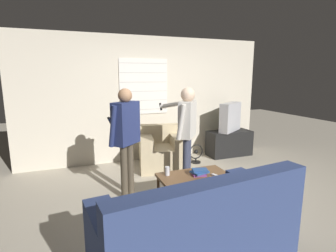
{
  "coord_description": "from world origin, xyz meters",
  "views": [
    {
      "loc": [
        -1.53,
        -3.24,
        1.76
      ],
      "look_at": [
        -0.14,
        0.46,
        1.0
      ],
      "focal_mm": 28.0,
      "sensor_mm": 36.0,
      "label": 1
    }
  ],
  "objects_px": {
    "spare_remote": "(216,176)",
    "armchair_beige": "(162,151)",
    "person_right_standing": "(187,123)",
    "floor_fan": "(196,154)",
    "soda_can": "(167,171)",
    "person_left_standing": "(125,130)",
    "tv": "(230,117)",
    "couch_blue": "(198,232)",
    "book_stack": "(199,172)",
    "coffee_table": "(194,178)"
  },
  "relations": [
    {
      "from": "spare_remote",
      "to": "armchair_beige",
      "type": "bearing_deg",
      "value": 77.95
    },
    {
      "from": "person_right_standing",
      "to": "floor_fan",
      "type": "height_order",
      "value": "person_right_standing"
    },
    {
      "from": "soda_can",
      "to": "floor_fan",
      "type": "height_order",
      "value": "soda_can"
    },
    {
      "from": "spare_remote",
      "to": "floor_fan",
      "type": "xyz_separation_m",
      "value": [
        0.53,
        1.66,
        -0.22
      ]
    },
    {
      "from": "person_left_standing",
      "to": "soda_can",
      "type": "relative_size",
      "value": 12.63
    },
    {
      "from": "tv",
      "to": "couch_blue",
      "type": "bearing_deg",
      "value": 18.66
    },
    {
      "from": "book_stack",
      "to": "armchair_beige",
      "type": "bearing_deg",
      "value": 91.16
    },
    {
      "from": "couch_blue",
      "to": "armchair_beige",
      "type": "relative_size",
      "value": 1.95
    },
    {
      "from": "tv",
      "to": "coffee_table",
      "type": "bearing_deg",
      "value": 11.73
    },
    {
      "from": "floor_fan",
      "to": "soda_can",
      "type": "bearing_deg",
      "value": -129.58
    },
    {
      "from": "tv",
      "to": "book_stack",
      "type": "distance_m",
      "value": 2.44
    },
    {
      "from": "tv",
      "to": "book_stack",
      "type": "height_order",
      "value": "tv"
    },
    {
      "from": "person_left_standing",
      "to": "soda_can",
      "type": "height_order",
      "value": "person_left_standing"
    },
    {
      "from": "soda_can",
      "to": "floor_fan",
      "type": "distance_m",
      "value": 1.82
    },
    {
      "from": "couch_blue",
      "to": "tv",
      "type": "distance_m",
      "value": 3.72
    },
    {
      "from": "armchair_beige",
      "to": "book_stack",
      "type": "xyz_separation_m",
      "value": [
        0.03,
        -1.52,
        0.1
      ]
    },
    {
      "from": "coffee_table",
      "to": "soda_can",
      "type": "bearing_deg",
      "value": 160.42
    },
    {
      "from": "couch_blue",
      "to": "spare_remote",
      "type": "height_order",
      "value": "couch_blue"
    },
    {
      "from": "person_right_standing",
      "to": "spare_remote",
      "type": "relative_size",
      "value": 11.62
    },
    {
      "from": "spare_remote",
      "to": "person_right_standing",
      "type": "bearing_deg",
      "value": 75.06
    },
    {
      "from": "person_right_standing",
      "to": "soda_can",
      "type": "xyz_separation_m",
      "value": [
        -0.54,
        -0.55,
        -0.55
      ]
    },
    {
      "from": "person_left_standing",
      "to": "floor_fan",
      "type": "xyz_separation_m",
      "value": [
        1.64,
        1.01,
        -0.82
      ]
    },
    {
      "from": "couch_blue",
      "to": "floor_fan",
      "type": "distance_m",
      "value": 3.01
    },
    {
      "from": "tv",
      "to": "person_left_standing",
      "type": "height_order",
      "value": "person_left_standing"
    },
    {
      "from": "armchair_beige",
      "to": "spare_remote",
      "type": "relative_size",
      "value": 7.31
    },
    {
      "from": "spare_remote",
      "to": "book_stack",
      "type": "bearing_deg",
      "value": 124.54
    },
    {
      "from": "person_left_standing",
      "to": "book_stack",
      "type": "distance_m",
      "value": 1.2
    },
    {
      "from": "person_left_standing",
      "to": "person_right_standing",
      "type": "height_order",
      "value": "person_left_standing"
    },
    {
      "from": "person_right_standing",
      "to": "spare_remote",
      "type": "height_order",
      "value": "person_right_standing"
    },
    {
      "from": "tv",
      "to": "person_right_standing",
      "type": "height_order",
      "value": "person_right_standing"
    },
    {
      "from": "floor_fan",
      "to": "person_left_standing",
      "type": "bearing_deg",
      "value": -148.43
    },
    {
      "from": "coffee_table",
      "to": "person_left_standing",
      "type": "xyz_separation_m",
      "value": [
        -0.85,
        0.5,
        0.65
      ]
    },
    {
      "from": "tv",
      "to": "book_stack",
      "type": "relative_size",
      "value": 2.75
    },
    {
      "from": "couch_blue",
      "to": "tv",
      "type": "bearing_deg",
      "value": 45.45
    },
    {
      "from": "soda_can",
      "to": "armchair_beige",
      "type": "bearing_deg",
      "value": 73.95
    },
    {
      "from": "tv",
      "to": "spare_remote",
      "type": "height_order",
      "value": "tv"
    },
    {
      "from": "person_left_standing",
      "to": "spare_remote",
      "type": "xyz_separation_m",
      "value": [
        1.1,
        -0.66,
        -0.6
      ]
    },
    {
      "from": "couch_blue",
      "to": "soda_can",
      "type": "relative_size",
      "value": 15.4
    },
    {
      "from": "person_right_standing",
      "to": "book_stack",
      "type": "bearing_deg",
      "value": -150.85
    },
    {
      "from": "coffee_table",
      "to": "book_stack",
      "type": "relative_size",
      "value": 3.81
    },
    {
      "from": "armchair_beige",
      "to": "tv",
      "type": "xyz_separation_m",
      "value": [
        1.68,
        0.22,
        0.53
      ]
    },
    {
      "from": "coffee_table",
      "to": "tv",
      "type": "distance_m",
      "value": 2.49
    },
    {
      "from": "couch_blue",
      "to": "coffee_table",
      "type": "relative_size",
      "value": 1.95
    },
    {
      "from": "tv",
      "to": "spare_remote",
      "type": "bearing_deg",
      "value": 18.66
    },
    {
      "from": "couch_blue",
      "to": "soda_can",
      "type": "bearing_deg",
      "value": 75.01
    },
    {
      "from": "armchair_beige",
      "to": "coffee_table",
      "type": "bearing_deg",
      "value": 100.34
    },
    {
      "from": "soda_can",
      "to": "floor_fan",
      "type": "relative_size",
      "value": 0.33
    },
    {
      "from": "tv",
      "to": "soda_can",
      "type": "distance_m",
      "value": 2.65
    },
    {
      "from": "floor_fan",
      "to": "couch_blue",
      "type": "bearing_deg",
      "value": -116.42
    },
    {
      "from": "tv",
      "to": "soda_can",
      "type": "height_order",
      "value": "tv"
    }
  ]
}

